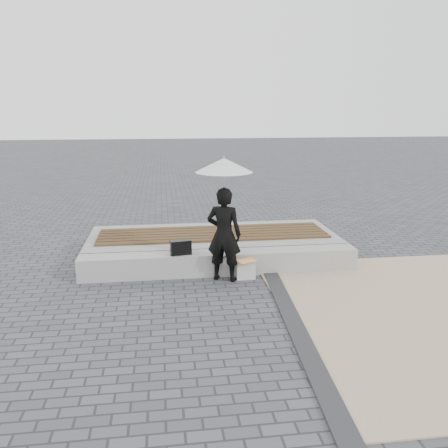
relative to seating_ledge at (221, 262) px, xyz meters
The scene contains 10 objects.
ground 1.61m from the seating_ledge, 90.00° to the right, with size 80.00×80.00×0.00m, color #4A494E.
edging_band 2.24m from the seating_ledge, 70.35° to the right, with size 0.25×5.20×0.04m, color #2B2C2E.
seating_ledge is the anchor object (origin of this frame).
timber_platform 1.20m from the seating_ledge, 90.00° to the left, with size 5.00×2.00×0.40m, color #A3A29E.
timber_decking 1.22m from the seating_ledge, 90.00° to the left, with size 4.60×1.20×0.04m, color brown, non-canonical shape.
woman 0.71m from the seating_ledge, 87.31° to the right, with size 0.60×0.39×1.63m, color black.
parasol 1.83m from the seating_ledge, 87.31° to the right, with size 0.95×0.95×1.22m.
handbag 0.79m from the seating_ledge, behind, with size 0.37×0.13×0.26m, color black.
canvas_tote 0.54m from the seating_ledge, 42.65° to the right, with size 0.33×0.14×0.35m, color silver.
magazine 0.59m from the seating_ledge, 46.32° to the right, with size 0.32×0.23×0.01m, color #F32F31.
Camera 1 is at (-1.01, -6.35, 2.91)m, focal length 37.44 mm.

